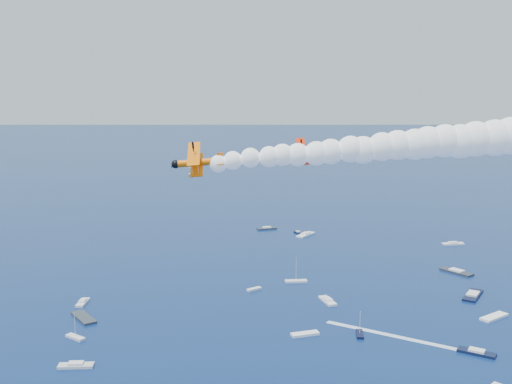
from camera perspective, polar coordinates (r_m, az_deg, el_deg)
The scene contains 5 objects.
biplane_lead at distance 118.57m, azimuth 4.38°, elevation 3.46°, with size 7.07×7.93×4.77m, color red, non-canonical shape.
biplane_trail at distance 100.38m, azimuth -5.17°, elevation 2.66°, with size 8.31×9.32×5.61m, color #FF6D05, non-canonical shape.
smoke_trail_lead at distance 123.95m, azimuth 18.56°, elevation 4.33°, with size 50.91×38.49×11.21m, color white, non-canonical shape.
smoke_trail_trail at distance 103.35m, azimuth 11.88°, elevation 3.99°, with size 48.82×41.21×11.21m, color white, non-canonical shape.
spectator_boats at distance 206.46m, azimuth 13.82°, elevation -10.16°, with size 230.44×181.60×0.70m.
Camera 1 is at (66.28, -65.23, 70.88)m, focal length 44.50 mm.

